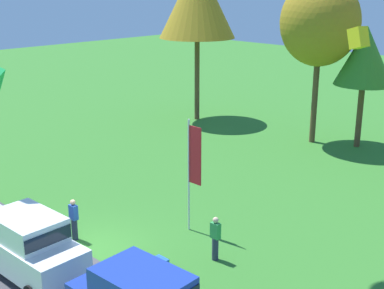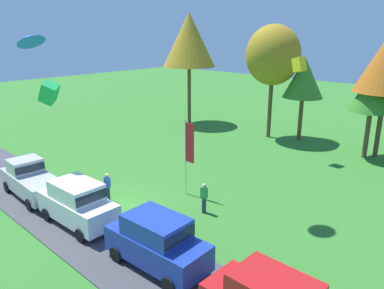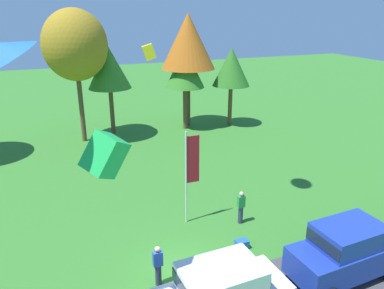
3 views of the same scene
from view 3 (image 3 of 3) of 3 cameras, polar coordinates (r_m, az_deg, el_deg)
ground_plane at (r=15.71m, az=-1.08°, el=-19.58°), size 120.00×120.00×0.00m
car_suv_far_end at (r=16.10m, az=22.54°, el=-14.51°), size 4.69×2.23×2.28m
person_watching_sky at (r=14.91m, az=-5.20°, el=-17.86°), size 0.36×0.24×1.71m
person_beside_suv at (r=18.69m, az=7.46°, el=-9.43°), size 0.36×0.24×1.71m
tree_right_of_center at (r=29.76m, az=-17.40°, el=14.21°), size 4.78×4.78×10.10m
tree_far_right at (r=31.39m, az=-12.58°, el=11.44°), size 3.48×3.48×7.35m
tree_lone_near at (r=32.02m, az=-1.10°, el=11.56°), size 3.31×3.31×6.99m
tree_far_left at (r=32.65m, az=-0.60°, el=15.42°), size 4.60×4.60×9.72m
tree_left_of_center at (r=33.22m, az=6.02°, el=11.61°), size 3.25×3.25×6.87m
flag_banner at (r=17.76m, az=-0.21°, el=-3.28°), size 0.71×0.08×4.72m
cooler_box at (r=17.26m, az=7.59°, el=-14.83°), size 0.56×0.40×0.40m
kite_box_topmost at (r=26.83m, az=-6.56°, el=13.81°), size 1.10×0.92×1.19m
kite_box_mid_center at (r=10.15m, az=-13.11°, el=-1.53°), size 1.45×1.12×1.44m
kite_delta_high_right at (r=9.70m, az=-27.12°, el=12.56°), size 1.66×1.65×1.14m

